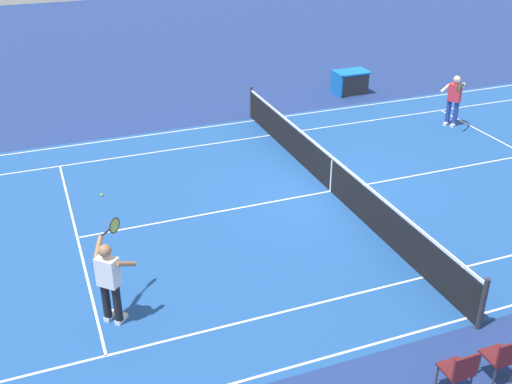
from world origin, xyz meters
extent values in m
plane|color=navy|center=(0.00, 0.00, 0.00)|extent=(60.00, 60.00, 0.00)
cube|color=#1E4C93|center=(0.00, 0.00, 0.00)|extent=(24.20, 11.40, 0.00)
cube|color=white|center=(0.00, -5.50, 0.00)|extent=(23.80, 0.05, 0.01)
cube|color=white|center=(0.00, 5.50, 0.00)|extent=(23.80, 0.05, 0.01)
cube|color=white|center=(0.00, -4.11, 0.00)|extent=(23.80, 0.05, 0.01)
cube|color=white|center=(0.00, 4.11, 0.00)|extent=(23.80, 0.05, 0.01)
cube|color=white|center=(6.40, 0.00, 0.00)|extent=(0.05, 8.22, 0.01)
cube|color=white|center=(0.00, 0.00, 0.00)|extent=(12.80, 0.05, 0.01)
cylinder|color=#2D2D33|center=(0.00, -5.80, 0.54)|extent=(0.10, 0.10, 1.08)
cylinder|color=#2D2D33|center=(0.00, 5.80, 0.54)|extent=(0.10, 0.10, 1.08)
cube|color=black|center=(0.00, 0.00, 0.44)|extent=(0.02, 11.60, 0.88)
cube|color=white|center=(0.00, 0.00, 0.95)|extent=(0.04, 11.60, 0.06)
cube|color=white|center=(0.00, 0.00, 0.44)|extent=(0.04, 0.06, 0.88)
cylinder|color=black|center=(6.03, 3.32, 0.45)|extent=(0.15, 0.15, 0.74)
cube|color=white|center=(5.99, 3.28, 0.04)|extent=(0.27, 0.28, 0.09)
cylinder|color=black|center=(6.20, 3.15, 0.45)|extent=(0.15, 0.15, 0.74)
cube|color=white|center=(6.16, 3.11, 0.04)|extent=(0.27, 0.28, 0.09)
cube|color=white|center=(6.11, 3.24, 1.10)|extent=(0.44, 0.44, 0.56)
sphere|color=#9E704C|center=(6.11, 3.24, 1.53)|extent=(0.23, 0.23, 0.23)
cylinder|color=#9E704C|center=(5.79, 3.31, 1.23)|extent=(0.41, 0.27, 0.26)
cylinder|color=#9E704C|center=(6.19, 2.92, 1.43)|extent=(0.26, 0.41, 0.30)
cylinder|color=#232326|center=(6.02, 2.65, 1.54)|extent=(0.22, 0.23, 0.04)
torus|color=#232326|center=(5.82, 2.44, 1.54)|extent=(0.24, 0.24, 0.31)
cylinder|color=#C6D84C|center=(5.82, 2.44, 1.54)|extent=(0.19, 0.20, 0.27)
cylinder|color=navy|center=(-5.77, -2.93, 0.45)|extent=(0.15, 0.15, 0.74)
cube|color=white|center=(-5.72, -2.90, 0.04)|extent=(0.29, 0.25, 0.09)
cylinder|color=navy|center=(-5.90, -2.73, 0.45)|extent=(0.15, 0.15, 0.74)
cube|color=white|center=(-5.85, -2.70, 0.04)|extent=(0.29, 0.25, 0.09)
cube|color=#E03342|center=(-5.83, -2.83, 1.10)|extent=(0.41, 0.45, 0.56)
sphere|color=beige|center=(-5.83, -2.83, 1.53)|extent=(0.23, 0.23, 0.23)
cylinder|color=beige|center=(-5.53, -2.97, 1.23)|extent=(0.42, 0.19, 0.26)
cylinder|color=beige|center=(-5.84, -2.50, 1.43)|extent=(0.33, 0.38, 0.30)
cylinder|color=#232326|center=(-5.61, -2.28, 1.54)|extent=(0.25, 0.18, 0.04)
torus|color=#232326|center=(-5.37, -2.12, 1.54)|extent=(0.28, 0.19, 0.31)
cylinder|color=#C6D84C|center=(-5.37, -2.12, 1.54)|extent=(0.23, 0.15, 0.27)
sphere|color=#CCE01E|center=(5.58, -1.87, 0.03)|extent=(0.07, 0.07, 0.07)
cylinder|color=#38383D|center=(0.76, 6.72, 0.22)|extent=(0.04, 0.04, 0.44)
cylinder|color=#38383D|center=(0.40, 6.72, 0.22)|extent=(0.04, 0.04, 0.44)
cylinder|color=#38383D|center=(0.76, 7.08, 0.22)|extent=(0.04, 0.04, 0.44)
cylinder|color=#38383D|center=(0.40, 7.08, 0.22)|extent=(0.04, 0.04, 0.44)
cube|color=#56191E|center=(0.58, 6.90, 0.46)|extent=(0.44, 0.44, 0.04)
cube|color=#56191E|center=(0.58, 7.10, 0.68)|extent=(0.44, 0.04, 0.40)
cylinder|color=#38383D|center=(1.58, 6.72, 0.22)|extent=(0.04, 0.04, 0.44)
cylinder|color=#38383D|center=(1.22, 6.72, 0.22)|extent=(0.04, 0.04, 0.44)
cube|color=#56191E|center=(1.40, 6.90, 0.46)|extent=(0.44, 0.44, 0.04)
cube|color=#56191E|center=(1.40, 7.10, 0.68)|extent=(0.44, 0.04, 0.40)
cube|color=#2D2D33|center=(-4.37, -6.90, 0.40)|extent=(1.10, 0.70, 0.80)
cube|color=blue|center=(-4.37, -6.90, 0.82)|extent=(1.24, 0.84, 0.06)
cube|color=blue|center=(-3.77, -6.90, 0.42)|extent=(0.06, 0.84, 0.84)
camera|label=1|loc=(6.91, 12.55, 7.32)|focal=43.31mm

